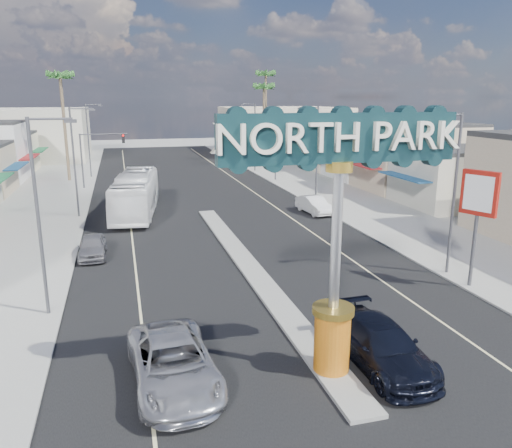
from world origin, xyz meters
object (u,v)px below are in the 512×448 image
streetlight_r_far (254,134)px  palm_right_mid (264,91)px  streetlight_r_near (452,187)px  streetlight_l_near (41,208)px  traffic_signal_right (261,145)px  car_parked_right (314,205)px  traffic_signal_left (98,149)px  streetlight_l_far (90,137)px  palm_left_far (60,82)px  suv_right (381,345)px  bank_pylon_sign (479,200)px  streetlight_r_mid (315,150)px  palm_right_far (266,79)px  city_bus (136,194)px  streetlight_l_mid (76,157)px  suv_left (173,363)px  car_parked_left (92,246)px  gateway_sign (337,215)px

streetlight_r_far → palm_right_mid: palm_right_mid is taller
streetlight_r_near → streetlight_l_near: bearing=180.0°
traffic_signal_right → car_parked_right: 18.00m
traffic_signal_left → streetlight_r_near: (19.62, -33.99, 0.79)m
streetlight_l_far → palm_left_far: palm_left_far is taller
palm_left_far → traffic_signal_left: bearing=-57.6°
streetlight_r_near → suv_right: bearing=-136.6°
streetlight_r_near → bank_pylon_sign: (0.06, -2.08, -0.33)m
streetlight_r_mid → palm_right_far: palm_right_far is taller
streetlight_l_far → city_bus: size_ratio=0.71×
streetlight_l_mid → suv_left: (4.81, -27.28, -4.23)m
traffic_signal_right → palm_left_far: (-22.18, 6.01, 7.22)m
traffic_signal_right → bank_pylon_sign: bank_pylon_sign is taller
streetlight_r_near → bank_pylon_sign: 2.11m
traffic_signal_right → bank_pylon_sign: size_ratio=0.98×
streetlight_r_mid → palm_right_far: size_ratio=0.64×
city_bus → bank_pylon_sign: 27.69m
streetlight_l_mid → city_bus: (4.55, 0.04, -3.30)m
streetlight_r_mid → car_parked_left: 22.96m
traffic_signal_right → palm_right_far: (5.82, 18.01, 8.11)m
palm_right_mid → bank_pylon_sign: 48.50m
gateway_sign → palm_left_far: bearing=105.1°
bank_pylon_sign → car_parked_right: bearing=71.0°
car_parked_right → bank_pylon_sign: size_ratio=0.73×
traffic_signal_left → streetlight_l_near: 34.03m
streetlight_r_far → palm_right_far: 13.21m
streetlight_r_near → suv_left: streetlight_r_near is taller
streetlight_l_near → palm_right_mid: bearing=63.0°
palm_left_far → city_bus: palm_left_far is taller
streetlight_l_mid → streetlight_l_far: same height
suv_right → gateway_sign: bearing=179.6°
streetlight_l_mid → suv_right: size_ratio=1.58×
gateway_sign → streetlight_l_mid: (-10.43, 28.02, -0.86)m
traffic_signal_right → streetlight_r_near: streetlight_r_near is taller
suv_left → streetlight_l_mid: bearing=96.6°
suv_left → bank_pylon_sign: (16.12, 5.20, 3.91)m
suv_right → palm_left_far: bearing=105.6°
traffic_signal_right → bank_pylon_sign: (1.31, -36.08, 0.47)m
streetlight_r_far → city_bus: bearing=-126.6°
palm_right_far → city_bus: bearing=-123.2°
traffic_signal_right → suv_right: size_ratio=1.05×
palm_right_mid → city_bus: bearing=-126.0°
traffic_signal_right → palm_right_mid: bearing=72.4°
streetlight_l_near → streetlight_l_far: (0.00, 42.00, 0.00)m
streetlight_l_mid → streetlight_l_far: bearing=90.0°
traffic_signal_left → palm_right_far: size_ratio=0.43×
streetlight_l_mid → suv_right: 30.90m
gateway_sign → streetlight_l_mid: gateway_sign is taller
suv_right → bank_pylon_sign: size_ratio=0.93×
traffic_signal_right → streetlight_l_near: streetlight_l_near is taller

